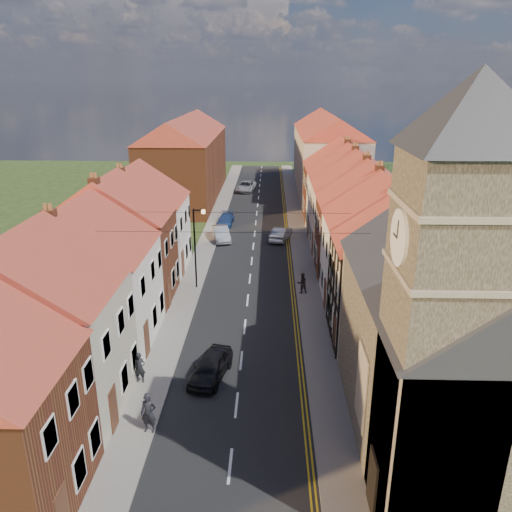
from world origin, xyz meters
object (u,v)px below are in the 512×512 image
at_px(pedestrian_left, 140,368).
at_px(car_mid_b, 281,234).
at_px(pedestrian_right, 302,283).
at_px(church, 472,324).
at_px(car_mid, 221,233).
at_px(lamppost, 196,244).
at_px(car_near, 211,367).
at_px(pedestrian_left_b, 148,413).
at_px(car_far, 226,220).
at_px(car_distant, 246,186).

distance_m(pedestrian_left, car_mid_b, 25.51).
bearing_deg(pedestrian_right, pedestrian_left, 37.87).
distance_m(church, car_mid, 31.57).
xyz_separation_m(lamppost, car_near, (2.31, -11.69, -2.88)).
bearing_deg(car_mid_b, pedestrian_left, 88.03).
relative_size(lamppost, car_mid, 1.48).
relative_size(pedestrian_left, pedestrian_right, 1.06).
relative_size(car_near, pedestrian_left_b, 2.02).
bearing_deg(pedestrian_left, car_mid_b, 74.01).
height_order(car_mid, pedestrian_left_b, pedestrian_left_b).
xyz_separation_m(car_near, car_mid_b, (4.12, 23.69, -0.01)).
xyz_separation_m(pedestrian_right, pedestrian_left_b, (-7.59, -15.29, 0.18)).
bearing_deg(pedestrian_right, car_mid_b, -98.61).
bearing_deg(car_mid_b, car_far, -26.17).
bearing_deg(car_mid_b, pedestrian_right, 111.19).
relative_size(car_mid, pedestrian_left_b, 2.13).
distance_m(church, lamppost, 21.38).
xyz_separation_m(church, car_mid_b, (-6.74, 28.68, -5.23)).
height_order(car_mid, pedestrian_right, pedestrian_right).
bearing_deg(car_mid_b, pedestrian_left_b, 92.83).
distance_m(car_far, pedestrian_right, 19.35).
distance_m(church, car_far, 36.50).
distance_m(lamppost, pedestrian_left_b, 16.30).
relative_size(church, lamppost, 2.53).
bearing_deg(car_distant, church, -68.59).
bearing_deg(church, car_mid_b, 103.23).
bearing_deg(car_mid, car_distant, 72.86).
distance_m(car_far, pedestrian_left, 29.57).
bearing_deg(car_distant, car_mid, -84.62).
distance_m(lamppost, car_distant, 34.16).
xyz_separation_m(church, car_far, (-12.56, 33.85, -5.32)).
bearing_deg(lamppost, car_mid, 87.04).
xyz_separation_m(pedestrian_left, pedestrian_right, (8.94, 11.51, -0.05)).
bearing_deg(car_far, car_mid, -86.86).
distance_m(car_mid, pedestrian_right, 14.50).
relative_size(car_near, pedestrian_left, 2.35).
xyz_separation_m(car_distant, pedestrian_right, (5.70, -34.80, 0.20)).
xyz_separation_m(car_far, pedestrian_left_b, (-0.50, -33.29, 0.51)).
bearing_deg(car_far, pedestrian_left, -90.43).
bearing_deg(church, lamppost, 128.30).
bearing_deg(car_far, car_mid_b, -38.52).
distance_m(car_distant, pedestrian_right, 35.27).
bearing_deg(car_distant, car_mid_b, -69.64).
relative_size(car_distant, pedestrian_right, 3.21).
bearing_deg(church, pedestrian_left_b, 177.53).
height_order(lamppost, car_near, lamppost).
xyz_separation_m(pedestrian_left, car_mid_b, (7.66, 24.34, -0.29)).
bearing_deg(car_mid_b, car_distant, -63.13).
xyz_separation_m(car_far, car_distant, (1.39, 16.80, 0.13)).
relative_size(lamppost, pedestrian_right, 3.91).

